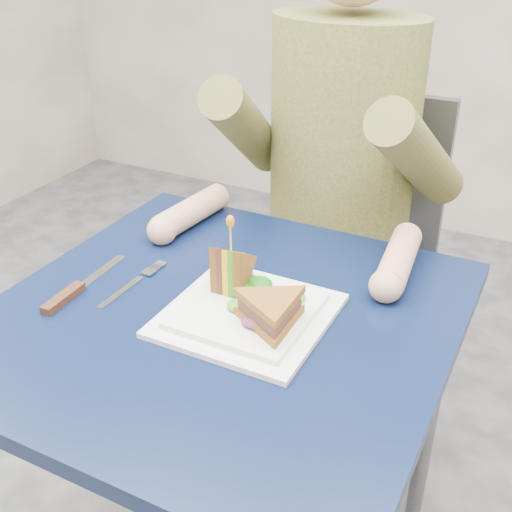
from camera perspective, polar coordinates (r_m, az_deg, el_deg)
The scene contains 12 objects.
table at distance 1.13m, azimuth -3.01°, elevation -8.37°, with size 0.75×0.75×0.73m.
chair at distance 1.69m, azimuth 8.12°, elevation 0.75°, with size 0.42×0.40×0.93m.
diner at distance 1.45m, azimuth 7.61°, elevation 11.93°, with size 0.54×0.59×0.74m.
plate at distance 1.06m, azimuth -0.75°, elevation -5.11°, with size 0.26×0.26×0.02m.
sandwich_flat at distance 1.00m, azimuth 1.36°, elevation -4.93°, with size 0.18×0.18×0.05m.
sandwich_upright at distance 1.09m, azimuth -2.21°, elevation -1.24°, with size 0.08×0.13×0.13m.
fork at distance 1.17m, azimuth -11.04°, elevation -2.52°, with size 0.02×0.18×0.01m.
knife at distance 1.17m, azimuth -16.13°, elevation -3.16°, with size 0.03×0.22×0.02m.
toothpick at distance 1.06m, azimuth -2.28°, elevation 1.74°, with size 0.00×0.00×0.06m, color tan.
toothpick_frill at distance 1.05m, azimuth -2.31°, elevation 3.09°, with size 0.01×0.01×0.02m, color orange.
lettuce_spill at distance 1.06m, azimuth -0.27°, elevation -3.97°, with size 0.15×0.13×0.02m, color #337A14, non-canonical shape.
onion_ring at distance 1.05m, azimuth 0.10°, elevation -4.01°, with size 0.04×0.04×0.01m, color #9E4C7A.
Camera 1 is at (0.46, -0.77, 1.34)m, focal length 45.00 mm.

